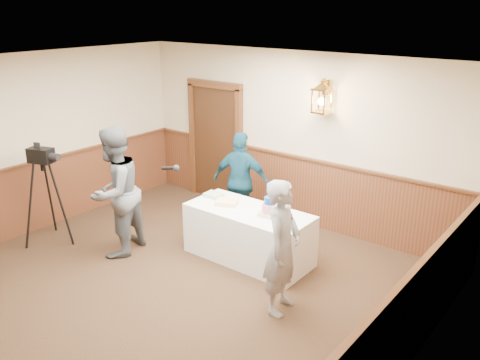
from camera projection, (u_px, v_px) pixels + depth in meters
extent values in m
plane|color=#2F1E12|center=(132.00, 309.00, 6.10)|extent=(7.00, 7.00, 0.00)
cube|color=beige|center=(292.00, 138.00, 8.24)|extent=(6.00, 0.02, 2.80)
cube|color=beige|center=(378.00, 290.00, 3.89)|extent=(0.02, 7.00, 2.80)
cube|color=white|center=(112.00, 74.00, 5.18)|extent=(6.00, 7.00, 0.02)
cube|color=#4D2B16|center=(290.00, 188.00, 8.51)|extent=(5.98, 0.04, 1.10)
cube|color=#502B15|center=(291.00, 155.00, 8.31)|extent=(5.98, 0.07, 0.04)
cube|color=#341C0E|center=(216.00, 144.00, 9.25)|extent=(1.00, 0.06, 2.10)
cube|color=white|center=(249.00, 234.00, 7.20)|extent=(1.80, 0.80, 0.75)
cube|color=beige|center=(269.00, 214.00, 6.89)|extent=(0.30, 0.30, 0.05)
cylinder|color=#BC0712|center=(269.00, 208.00, 6.87)|extent=(0.20, 0.20, 0.12)
cylinder|color=#124591|center=(270.00, 200.00, 6.83)|extent=(0.14, 0.14, 0.09)
cube|color=#F9D895|center=(227.00, 203.00, 7.26)|extent=(0.37, 0.33, 0.06)
cube|color=#8AC188|center=(214.00, 195.00, 7.54)|extent=(0.26, 0.21, 0.06)
imported|color=#575B60|center=(115.00, 192.00, 7.19)|extent=(0.92, 1.06, 1.89)
cylinder|color=black|center=(169.00, 168.00, 6.53)|extent=(0.23, 0.06, 0.09)
sphere|color=black|center=(176.00, 168.00, 6.45)|extent=(0.08, 0.08, 0.08)
imported|color=gray|center=(282.00, 247.00, 5.84)|extent=(0.51, 0.67, 1.64)
imported|color=navy|center=(241.00, 181.00, 8.05)|extent=(1.01, 0.65, 1.60)
cube|color=black|center=(41.00, 155.00, 7.40)|extent=(0.41, 0.30, 0.22)
cylinder|color=black|center=(54.00, 157.00, 7.33)|extent=(0.17, 0.15, 0.11)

